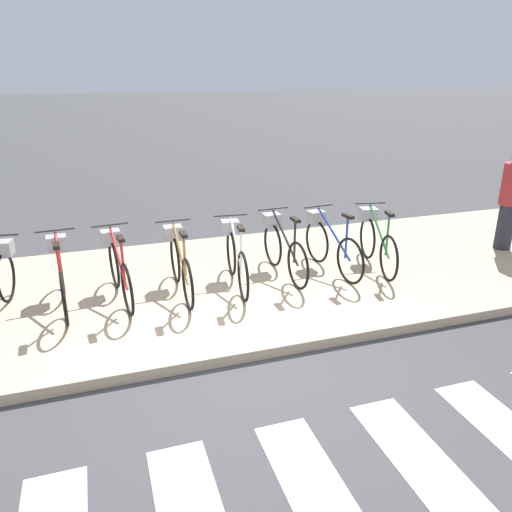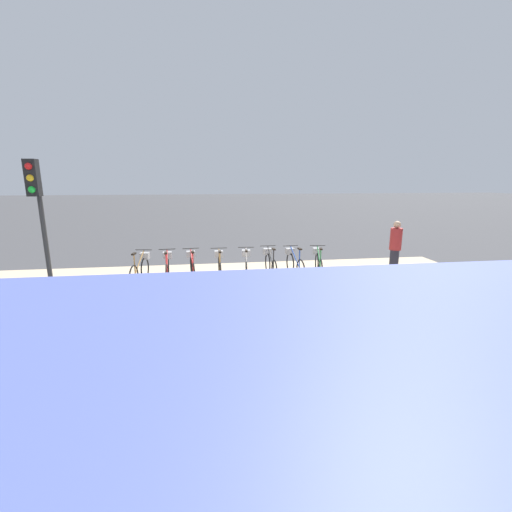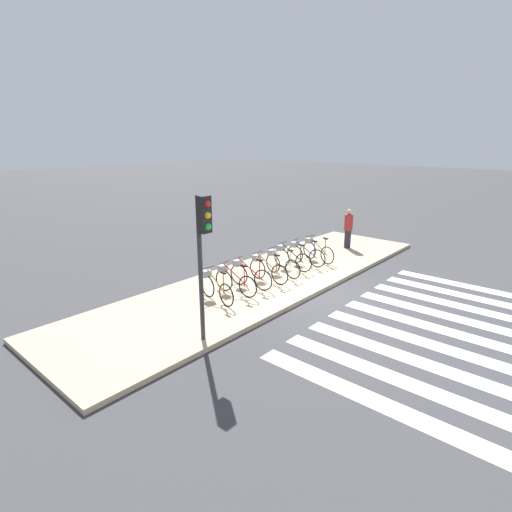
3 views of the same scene
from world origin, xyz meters
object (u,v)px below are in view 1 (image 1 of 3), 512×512
parked_bicycle_2 (118,266)px  parked_bicycle_7 (376,239)px  parked_bicycle_5 (282,246)px  parked_bicycle_6 (329,242)px  pedestrian (511,198)px  parked_bicycle_3 (179,261)px  parked_bicycle_4 (235,254)px  parked_bicycle_1 (61,273)px

parked_bicycle_2 → parked_bicycle_7: 3.62m
parked_bicycle_5 → parked_bicycle_6: same height
parked_bicycle_6 → pedestrian: pedestrian is taller
parked_bicycle_2 → pedestrian: pedestrian is taller
parked_bicycle_3 → parked_bicycle_4: bearing=1.0°
parked_bicycle_1 → parked_bicycle_5: same height
parked_bicycle_4 → parked_bicycle_7: bearing=-0.3°
parked_bicycle_2 → parked_bicycle_4: (1.51, -0.05, 0.00)m
parked_bicycle_3 → parked_bicycle_4: same height
parked_bicycle_4 → parked_bicycle_6: bearing=2.8°
parked_bicycle_1 → pedestrian: 6.68m
parked_bicycle_1 → parked_bicycle_2: 0.67m
parked_bicycle_1 → parked_bicycle_2: same height
parked_bicycle_3 → pedestrian: pedestrian is taller
parked_bicycle_1 → parked_bicycle_6: bearing=0.7°
parked_bicycle_1 → parked_bicycle_5: bearing=2.2°
parked_bicycle_2 → parked_bicycle_3: same height
parked_bicycle_7 → pedestrian: pedestrian is taller
parked_bicycle_2 → pedestrian: bearing=-0.3°
parked_bicycle_6 → parked_bicycle_4: bearing=-177.2°
parked_bicycle_2 → parked_bicycle_3: size_ratio=1.00×
parked_bicycle_3 → parked_bicycle_6: 2.16m
parked_bicycle_7 → parked_bicycle_3: bearing=-179.9°
parked_bicycle_6 → parked_bicycle_3: bearing=-177.8°
parked_bicycle_3 → parked_bicycle_6: size_ratio=1.00×
parked_bicycle_2 → parked_bicycle_6: same height
parked_bicycle_2 → parked_bicycle_5: same height
parked_bicycle_5 → pedestrian: (3.77, -0.12, 0.41)m
parked_bicycle_1 → parked_bicycle_3: 1.43m
parked_bicycle_1 → parked_bicycle_2: size_ratio=1.00×
parked_bicycle_1 → parked_bicycle_6: same height
parked_bicycle_1 → parked_bicycle_4: bearing=-0.7°
parked_bicycle_5 → parked_bicycle_1: bearing=-177.8°
parked_bicycle_1 → pedestrian: size_ratio=0.95×
parked_bicycle_3 → pedestrian: bearing=0.4°
parked_bicycle_4 → parked_bicycle_5: bearing=10.8°
parked_bicycle_2 → parked_bicycle_6: size_ratio=1.00×
parked_bicycle_2 → parked_bicycle_4: size_ratio=1.00×
parked_bicycle_4 → parked_bicycle_5: size_ratio=1.00×
parked_bicycle_5 → parked_bicycle_6: (0.70, -0.07, 0.00)m
parked_bicycle_1 → parked_bicycle_3: bearing=-1.6°
parked_bicycle_6 → parked_bicycle_7: (0.70, -0.08, 0.00)m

